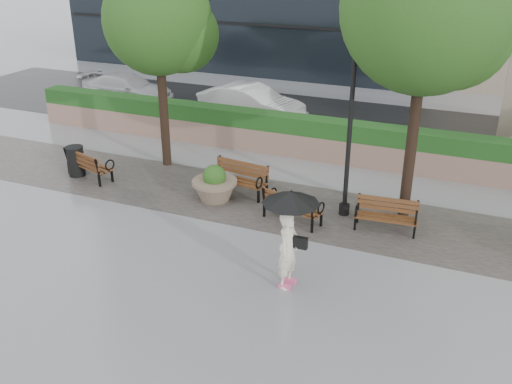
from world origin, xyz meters
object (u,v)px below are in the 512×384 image
at_px(car_right, 251,104).
at_px(bench_0, 90,170).
at_px(trash_bin, 76,162).
at_px(car_left, 128,89).
at_px(bench_1, 238,185).
at_px(planter_left, 215,187).
at_px(bench_3, 385,222).
at_px(pedestrian, 290,230).
at_px(lamppost, 349,143).
at_px(bench_2, 292,213).

bearing_deg(car_right, bench_0, 171.25).
bearing_deg(trash_bin, car_left, 113.74).
height_order(bench_1, planter_left, planter_left).
xyz_separation_m(bench_3, pedestrian, (-1.43, -3.26, 1.08)).
relative_size(planter_left, car_left, 0.30).
relative_size(car_right, pedestrian, 2.00).
distance_m(bench_1, car_left, 11.16).
bearing_deg(lamppost, trash_bin, -176.02).
distance_m(bench_0, car_right, 7.68).
distance_m(trash_bin, car_left, 8.52).
height_order(bench_1, lamppost, lamppost).
bearing_deg(bench_0, bench_2, -166.26).
xyz_separation_m(trash_bin, lamppost, (8.34, 0.58, 1.56)).
bearing_deg(car_right, trash_bin, 167.76).
bearing_deg(lamppost, car_left, 148.48).
bearing_deg(car_left, bench_2, -128.59).
bearing_deg(trash_bin, bench_3, 0.49).
relative_size(bench_2, lamppost, 0.37).
xyz_separation_m(bench_1, trash_bin, (-5.18, -0.70, 0.18)).
bearing_deg(bench_0, bench_3, -162.63).
distance_m(trash_bin, car_right, 7.83).
height_order(bench_2, trash_bin, trash_bin).
relative_size(bench_0, bench_2, 1.06).
height_order(bench_1, bench_3, bench_1).
bearing_deg(car_right, bench_2, -141.60).
distance_m(bench_2, bench_3, 2.38).
bearing_deg(trash_bin, bench_0, -1.06).
relative_size(lamppost, car_right, 1.04).
bearing_deg(bench_1, trash_bin, -164.81).
height_order(bench_0, pedestrian, pedestrian).
height_order(trash_bin, car_right, car_right).
relative_size(bench_0, bench_1, 0.98).
relative_size(bench_0, bench_3, 1.11).
bearing_deg(pedestrian, bench_1, 44.81).
xyz_separation_m(bench_0, trash_bin, (-0.50, 0.01, 0.19)).
xyz_separation_m(bench_2, pedestrian, (0.91, -2.81, 1.08)).
bearing_deg(car_left, pedestrian, -134.63).
distance_m(planter_left, trash_bin, 4.75).
distance_m(bench_1, car_right, 7.07).
height_order(trash_bin, car_left, car_left).
bearing_deg(planter_left, bench_1, 56.98).
xyz_separation_m(planter_left, trash_bin, (-4.75, -0.04, 0.04)).
distance_m(planter_left, car_left, 11.28).
height_order(bench_2, car_left, car_left).
relative_size(bench_2, car_left, 0.39).
bearing_deg(bench_3, lamppost, 152.16).
distance_m(bench_3, pedestrian, 3.72).
height_order(car_left, pedestrian, pedestrian).
bearing_deg(planter_left, bench_3, 0.44).
xyz_separation_m(bench_0, bench_2, (6.70, -0.36, -0.01)).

